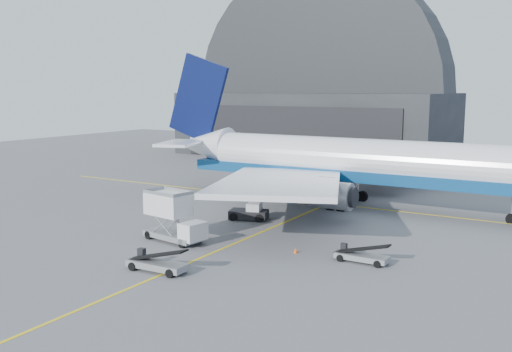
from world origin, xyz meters
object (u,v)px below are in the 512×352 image
Objects in this scene: catering_truck at (173,217)px; airliner at (348,162)px; belt_loader_a at (157,263)px; belt_loader_b at (361,256)px; pushback_tug at (250,213)px.

airliner is at bearing 81.35° from catering_truck.
catering_truck is 1.27× the size of belt_loader_a.
catering_truck is 16.15m from belt_loader_b.
catering_truck is 8.23m from belt_loader_a.
belt_loader_a is (-2.89, -28.61, -4.30)m from airliner.
belt_loader_b is at bearing -46.65° from pushback_tug.
pushback_tug is 17.44m from belt_loader_a.
pushback_tug is 16.46m from belt_loader_b.
pushback_tug is (-5.65, -11.39, -4.22)m from airliner.
catering_truck is at bearing -116.10° from pushback_tug.
airliner is at bearing 115.15° from belt_loader_b.
pushback_tug is 0.99× the size of belt_loader_b.
belt_loader_a is at bearing -140.84° from belt_loader_b.
catering_truck is at bearing -107.99° from airliner.
belt_loader_b is at bearing 18.22° from catering_truck.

